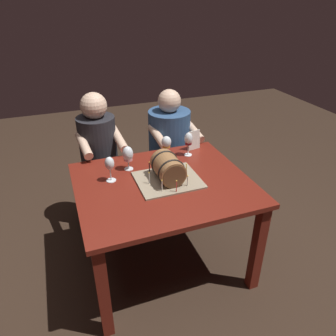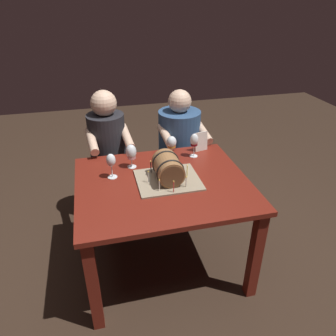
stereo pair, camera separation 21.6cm
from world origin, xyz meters
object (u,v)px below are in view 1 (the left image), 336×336
barrel_cake (168,170)px  wine_glass_red (188,140)px  wine_glass_rose (128,155)px  menu_card (194,140)px  dining_table (163,196)px  wine_glass_empty (110,164)px  wine_glass_amber (166,143)px  person_seated_right (169,154)px  person_seated_left (101,167)px

barrel_cake → wine_glass_red: 0.43m
wine_glass_rose → menu_card: 0.61m
dining_table → wine_glass_empty: 0.43m
wine_glass_amber → wine_glass_red: (0.18, -0.01, 0.00)m
dining_table → barrel_cake: (0.04, 0.01, 0.20)m
barrel_cake → menu_card: size_ratio=2.69×
person_seated_right → wine_glass_empty: bearing=-137.8°
wine_glass_amber → wine_glass_red: 0.18m
dining_table → menu_card: bearing=44.5°
dining_table → wine_glass_amber: (0.15, 0.33, 0.24)m
barrel_cake → person_seated_right: bearing=68.8°
barrel_cake → menu_card: (0.38, 0.40, -0.00)m
wine_glass_amber → wine_glass_red: wine_glass_red is taller
wine_glass_rose → wine_glass_red: wine_glass_red is taller
wine_glass_amber → person_seated_left: bearing=139.4°
barrel_cake → person_seated_left: person_seated_left is taller
wine_glass_rose → wine_glass_red: bearing=6.8°
wine_glass_empty → person_seated_left: (0.01, 0.59, -0.33)m
wine_glass_empty → wine_glass_red: wine_glass_red is taller
wine_glass_red → dining_table: bearing=-135.3°
person_seated_right → dining_table: bearing=-113.6°
wine_glass_amber → person_seated_right: size_ratio=0.16×
barrel_cake → person_seated_left: size_ratio=0.36×
wine_glass_rose → wine_glass_empty: bearing=-143.1°
menu_card → dining_table: bearing=-147.7°
wine_glass_empty → wine_glass_red: bearing=15.0°
wine_glass_red → person_seated_left: person_seated_left is taller
wine_glass_red → wine_glass_amber: bearing=175.2°
wine_glass_empty → menu_card: bearing=19.4°
dining_table → person_seated_right: (0.32, 0.74, -0.08)m
menu_card → person_seated_right: 0.44m
person_seated_right → wine_glass_rose: bearing=-136.3°
wine_glass_empty → person_seated_left: person_seated_left is taller
dining_table → wine_glass_empty: bearing=156.3°
wine_glass_red → menu_card: size_ratio=1.21×
dining_table → wine_glass_red: wine_glass_red is taller
wine_glass_empty → dining_table: bearing=-23.7°
wine_glass_rose → menu_card: bearing=13.9°
wine_glass_amber → menu_card: bearing=15.0°
dining_table → barrel_cake: 0.20m
person_seated_left → wine_glass_empty: bearing=-91.0°
wine_glass_empty → menu_card: size_ratio=1.14×
wine_glass_rose → wine_glass_red: 0.50m
dining_table → menu_card: size_ratio=7.37×
barrel_cake → menu_card: bearing=46.7°
wine_glass_red → menu_card: (0.09, 0.09, -0.05)m
wine_glass_rose → menu_card: size_ratio=1.14×
wine_glass_empty → person_seated_right: bearing=42.2°
wine_glass_amber → wine_glass_empty: 0.51m
barrel_cake → wine_glass_rose: bearing=130.4°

